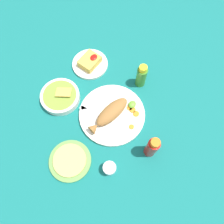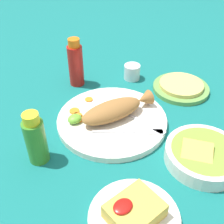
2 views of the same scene
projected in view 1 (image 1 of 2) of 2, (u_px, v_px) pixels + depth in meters
ground_plane at (112, 115)px, 1.02m from camera, size 4.00×4.00×0.00m
main_plate at (112, 114)px, 1.01m from camera, size 0.31×0.31×0.02m
fried_fish at (110, 113)px, 0.98m from camera, size 0.22×0.10×0.05m
fork_near at (95, 114)px, 1.00m from camera, size 0.04×0.19×0.00m
fork_far at (98, 105)px, 1.02m from camera, size 0.15×0.13×0.00m
carrot_slice_near at (131, 128)px, 0.98m from camera, size 0.02×0.02×0.00m
carrot_slice_mid at (136, 114)px, 1.00m from camera, size 0.03×0.03×0.00m
carrot_slice_far at (130, 108)px, 1.02m from camera, size 0.03×0.03×0.00m
carrot_slice_extra at (133, 110)px, 1.01m from camera, size 0.03×0.03×0.00m
lime_wedge_main at (132, 104)px, 1.01m from camera, size 0.04×0.03×0.02m
hot_sauce_bottle_red at (152, 147)px, 0.89m from camera, size 0.05×0.05×0.16m
hot_sauce_bottle_green at (141, 76)px, 1.03m from camera, size 0.05×0.05×0.14m
salt_cup at (110, 169)px, 0.91m from camera, size 0.06×0.06×0.05m
side_plate_fries at (90, 64)px, 1.12m from camera, size 0.18×0.18×0.01m
fries_pile at (90, 61)px, 1.10m from camera, size 0.10×0.08×0.04m
guacamole_bowl at (60, 96)px, 1.04m from camera, size 0.18×0.18×0.05m
tortilla_plate at (70, 161)px, 0.93m from camera, size 0.18×0.18×0.01m
tortilla_stack at (70, 160)px, 0.92m from camera, size 0.14×0.14×0.01m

